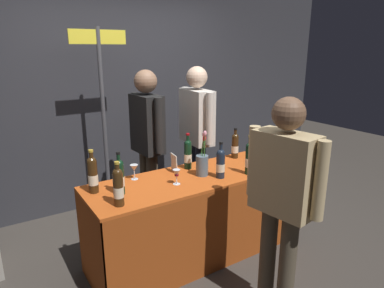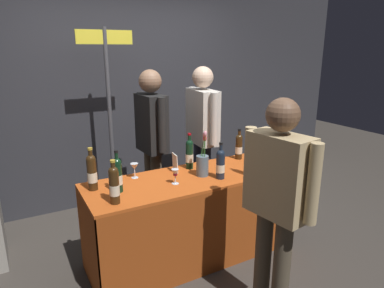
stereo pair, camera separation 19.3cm
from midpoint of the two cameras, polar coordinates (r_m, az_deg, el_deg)
ground_plane at (r=3.39m, az=1.72°, el=-18.08°), size 12.00×12.00×0.00m
back_partition at (r=4.32m, az=-9.25°, el=8.09°), size 6.65×0.12×2.65m
tasting_table at (r=3.12m, az=1.80°, el=-9.81°), size 1.88×0.65×0.79m
featured_wine_bottle at (r=2.71m, az=-10.41°, el=-5.04°), size 0.07×0.07×0.34m
display_bottle_0 at (r=2.51m, az=-10.77°, el=-6.69°), size 0.07×0.07×0.33m
display_bottle_1 at (r=2.79m, az=-14.53°, el=-4.53°), size 0.08×0.08×0.35m
display_bottle_2 at (r=3.06m, az=11.49°, el=-2.54°), size 0.07×0.07×0.36m
display_bottle_3 at (r=3.17m, az=1.32°, el=-1.64°), size 0.07×0.07×0.34m
display_bottle_4 at (r=3.50m, az=9.43°, el=-0.37°), size 0.07×0.07×0.31m
display_bottle_5 at (r=2.95m, az=6.66°, el=-3.31°), size 0.08×0.08×0.32m
wine_glass_near_vendor at (r=2.98m, az=-7.80°, el=-3.88°), size 0.07×0.07×0.13m
wine_glass_mid at (r=2.83m, az=-0.88°, el=-4.96°), size 0.06×0.06×0.13m
flower_vase at (r=3.01m, az=3.61°, el=-3.30°), size 0.11×0.11×0.41m
brochure_stand at (r=3.11m, az=-1.08°, el=-3.19°), size 0.03×0.12×0.17m
vendor_presenter at (r=3.56m, az=-5.19°, el=1.42°), size 0.23×0.55×1.68m
vendor_assistant at (r=3.84m, az=3.18°, el=2.91°), size 0.25×0.64×1.70m
taster_foreground_right at (r=2.39m, az=16.35°, el=-7.88°), size 0.27×0.59×1.59m
booth_signpost at (r=3.72m, az=-12.23°, el=5.97°), size 0.58×0.04×2.09m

